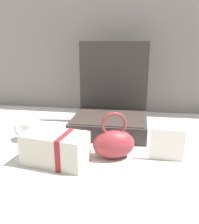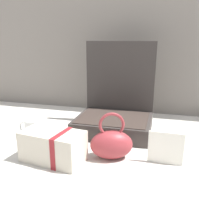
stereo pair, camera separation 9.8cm
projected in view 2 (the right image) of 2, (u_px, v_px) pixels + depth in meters
ground_plane at (96, 145)px, 1.05m from camera, size 6.00×6.00×0.00m
open_suitcase at (115, 111)px, 1.21m from camera, size 0.36×0.31×0.44m
teal_pouch_handbag at (111, 144)px, 0.92m from camera, size 0.19×0.14×0.19m
cream_toiletry_bag at (54, 146)px, 0.91m from camera, size 0.25×0.16×0.12m
coffee_mug at (34, 128)px, 1.13m from camera, size 0.12×0.09×0.09m
info_card_left at (166, 148)px, 0.88m from camera, size 0.13×0.01×0.13m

